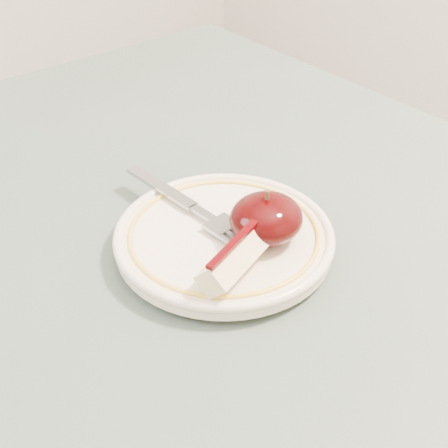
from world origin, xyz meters
TOP-DOWN VIEW (x-y plane):
  - table at (0.00, 0.00)m, footprint 0.90×0.90m
  - plate at (0.09, -0.03)m, footprint 0.19×0.19m
  - apple_half at (0.11, -0.05)m, footprint 0.06×0.06m
  - apple_wedge at (0.06, -0.07)m, footprint 0.07×0.05m
  - fork at (0.09, 0.02)m, footprint 0.03×0.18m

SIDE VIEW (x-z plane):
  - table at x=0.00m, z-range 0.29..1.04m
  - plate at x=0.09m, z-range 0.75..0.77m
  - fork at x=0.09m, z-range 0.77..0.78m
  - apple_wedge at x=0.06m, z-range 0.77..0.80m
  - apple_half at x=0.11m, z-range 0.76..0.81m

